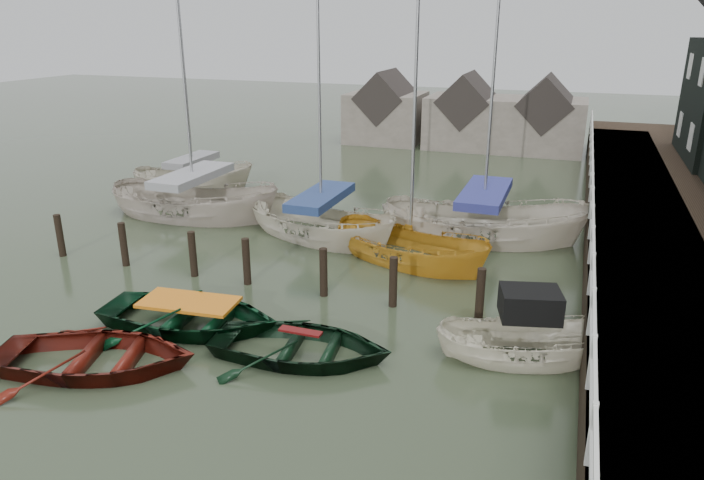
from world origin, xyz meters
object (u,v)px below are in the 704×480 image
at_px(rowboat_red, 97,369).
at_px(sailboat_a, 196,215).
at_px(rowboat_dkgreen, 301,357).
at_px(sailboat_b, 322,236).
at_px(motorboat, 524,355).
at_px(rowboat_green, 191,327).
at_px(sailboat_c, 410,260).
at_px(sailboat_e, 194,186).
at_px(sailboat_d, 482,237).

xyz_separation_m(rowboat_red, sailboat_a, (-4.30, 10.50, 0.06)).
xyz_separation_m(rowboat_dkgreen, sailboat_b, (-2.76, 7.90, 0.06)).
height_order(motorboat, sailboat_a, sailboat_a).
distance_m(motorboat, sailboat_b, 9.81).
height_order(rowboat_red, sailboat_a, sailboat_a).
xyz_separation_m(rowboat_red, rowboat_green, (0.85, 2.39, 0.00)).
relative_size(rowboat_dkgreen, motorboat, 0.98).
relative_size(sailboat_a, sailboat_c, 1.06).
bearing_deg(sailboat_b, motorboat, -110.21).
bearing_deg(rowboat_red, sailboat_e, 8.59).
bearing_deg(rowboat_green, sailboat_a, 26.74).
bearing_deg(sailboat_b, sailboat_a, 103.02).
distance_m(sailboat_b, sailboat_c, 3.72).
height_order(rowboat_dkgreen, sailboat_b, sailboat_b).
relative_size(rowboat_red, sailboat_a, 0.40).
bearing_deg(sailboat_c, rowboat_green, 168.36).
height_order(sailboat_b, sailboat_c, sailboat_b).
relative_size(rowboat_red, rowboat_dkgreen, 1.06).
bearing_deg(sailboat_b, sailboat_e, 80.78).
bearing_deg(rowboat_green, sailboat_c, -37.79).
xyz_separation_m(sailboat_c, sailboat_d, (1.83, 2.93, 0.04)).
bearing_deg(sailboat_b, sailboat_d, -52.36).
bearing_deg(sailboat_b, rowboat_green, -163.98).
height_order(rowboat_green, sailboat_b, sailboat_b).
xyz_separation_m(rowboat_dkgreen, sailboat_e, (-10.93, 12.36, 0.07)).
bearing_deg(rowboat_dkgreen, sailboat_b, 12.14).
height_order(rowboat_green, sailboat_e, sailboat_e).
relative_size(rowboat_green, sailboat_c, 0.44).
xyz_separation_m(rowboat_red, sailboat_d, (6.65, 11.64, 0.06)).
xyz_separation_m(rowboat_dkgreen, sailboat_c, (0.77, 6.73, 0.02)).
bearing_deg(sailboat_d, sailboat_a, 90.56).
height_order(sailboat_a, sailboat_b, sailboat_a).
xyz_separation_m(rowboat_green, rowboat_dkgreen, (3.20, -0.41, 0.00)).
bearing_deg(rowboat_dkgreen, sailboat_d, -22.18).
bearing_deg(rowboat_dkgreen, motorboat, -78.20).
xyz_separation_m(rowboat_red, rowboat_dkgreen, (4.05, 1.98, 0.00)).
bearing_deg(sailboat_a, sailboat_c, -103.50).
bearing_deg(sailboat_c, sailboat_d, -11.52).
height_order(sailboat_b, sailboat_d, sailboat_d).
relative_size(rowboat_red, sailboat_c, 0.43).
bearing_deg(sailboat_a, motorboat, -120.01).
height_order(rowboat_red, sailboat_b, sailboat_b).
height_order(rowboat_green, sailboat_a, sailboat_a).
bearing_deg(rowboat_dkgreen, sailboat_c, -13.63).
relative_size(rowboat_green, sailboat_d, 0.40).
height_order(rowboat_dkgreen, motorboat, motorboat).
bearing_deg(motorboat, sailboat_c, 24.07).
bearing_deg(sailboat_a, rowboat_red, -160.12).
distance_m(sailboat_b, sailboat_e, 9.31).
bearing_deg(sailboat_c, motorboat, -121.14).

